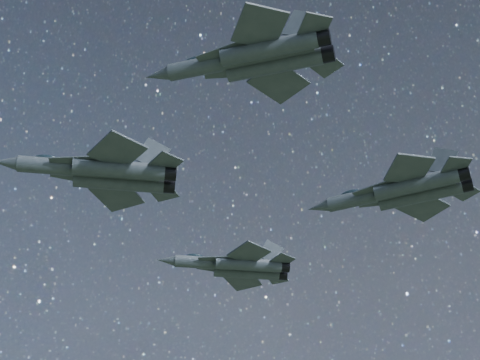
# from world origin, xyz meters

# --- Properties ---
(jet_lead) EXTENTS (19.77, 13.24, 5.00)m
(jet_lead) POSITION_xyz_m (-15.43, -0.96, 151.56)
(jet_lead) COLOR #30383D
(jet_left) EXTENTS (16.20, 10.88, 4.09)m
(jet_left) POSITION_xyz_m (-4.90, 16.46, 149.18)
(jet_left) COLOR #30383D
(jet_right) EXTENTS (17.94, 12.66, 4.54)m
(jet_right) POSITION_xyz_m (3.07, -13.93, 151.72)
(jet_right) COLOR #30383D
(jet_slot) EXTENTS (18.27, 12.61, 4.59)m
(jet_slot) POSITION_xyz_m (15.01, 6.28, 150.01)
(jet_slot) COLOR #30383D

